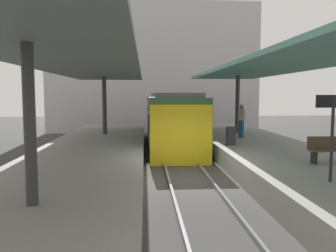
# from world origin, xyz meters

# --- Properties ---
(ground_plane) EXTENTS (80.00, 80.00, 0.00)m
(ground_plane) POSITION_xyz_m (0.00, 0.00, 0.00)
(ground_plane) COLOR #383835
(platform_left) EXTENTS (4.40, 28.00, 1.00)m
(platform_left) POSITION_xyz_m (-3.80, 0.00, 0.50)
(platform_left) COLOR gray
(platform_left) RESTS_ON ground_plane
(platform_right) EXTENTS (4.40, 28.00, 1.00)m
(platform_right) POSITION_xyz_m (3.80, 0.00, 0.50)
(platform_right) COLOR gray
(platform_right) RESTS_ON ground_plane
(track_ballast) EXTENTS (3.20, 28.00, 0.20)m
(track_ballast) POSITION_xyz_m (0.00, 0.00, 0.10)
(track_ballast) COLOR #423F3D
(track_ballast) RESTS_ON ground_plane
(rail_near_side) EXTENTS (0.08, 28.00, 0.14)m
(rail_near_side) POSITION_xyz_m (-0.72, 0.00, 0.27)
(rail_near_side) COLOR slate
(rail_near_side) RESTS_ON track_ballast
(rail_far_side) EXTENTS (0.08, 28.00, 0.14)m
(rail_far_side) POSITION_xyz_m (0.72, 0.00, 0.27)
(rail_far_side) COLOR slate
(rail_far_side) RESTS_ON track_ballast
(commuter_train) EXTENTS (2.78, 10.46, 3.10)m
(commuter_train) POSITION_xyz_m (0.00, 7.73, 1.73)
(commuter_train) COLOR #2D5633
(commuter_train) RESTS_ON track_ballast
(canopy_left) EXTENTS (4.18, 21.00, 3.39)m
(canopy_left) POSITION_xyz_m (-3.80, 1.40, 4.26)
(canopy_left) COLOR #333335
(canopy_left) RESTS_ON platform_left
(canopy_right) EXTENTS (4.18, 21.00, 3.46)m
(canopy_right) POSITION_xyz_m (3.80, 1.40, 4.34)
(canopy_right) COLOR #333335
(canopy_right) RESTS_ON platform_right
(platform_bench) EXTENTS (1.40, 0.41, 0.86)m
(platform_bench) POSITION_xyz_m (4.44, -1.18, 1.46)
(platform_bench) COLOR black
(platform_bench) RESTS_ON platform_right
(platform_sign) EXTENTS (0.90, 0.08, 2.21)m
(platform_sign) POSITION_xyz_m (3.18, -3.52, 2.62)
(platform_sign) COLOR #262628
(platform_sign) RESTS_ON platform_right
(litter_bin) EXTENTS (0.44, 0.44, 0.80)m
(litter_bin) POSITION_xyz_m (2.25, 3.04, 1.40)
(litter_bin) COLOR #2D2D30
(litter_bin) RESTS_ON platform_right
(passenger_near_bench) EXTENTS (0.36, 0.36, 1.71)m
(passenger_near_bench) POSITION_xyz_m (3.44, 5.53, 1.89)
(passenger_near_bench) COLOR navy
(passenger_near_bench) RESTS_ON platform_right
(station_building_backdrop) EXTENTS (18.00, 6.00, 11.00)m
(station_building_backdrop) POSITION_xyz_m (-0.78, 20.00, 5.50)
(station_building_backdrop) COLOR #B7B2B7
(station_building_backdrop) RESTS_ON ground_plane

